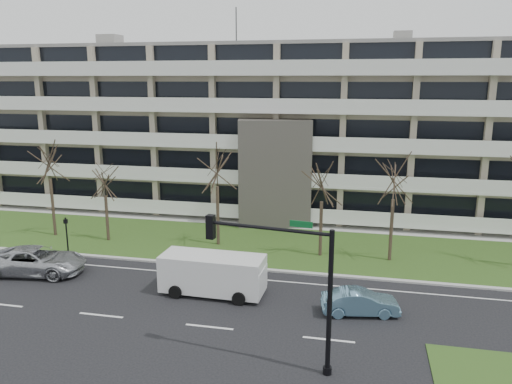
% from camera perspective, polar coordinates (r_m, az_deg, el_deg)
% --- Properties ---
extents(ground, '(160.00, 160.00, 0.00)m').
position_cam_1_polar(ground, '(26.23, -5.36, -15.10)').
color(ground, black).
rests_on(ground, ground).
extents(grass_verge, '(90.00, 10.00, 0.06)m').
position_cam_1_polar(grass_verge, '(37.80, 0.59, -6.04)').
color(grass_verge, '#314F1A').
rests_on(grass_verge, ground).
extents(curb, '(90.00, 0.35, 0.12)m').
position_cam_1_polar(curb, '(33.21, -1.17, -8.72)').
color(curb, '#B2B2AD').
rests_on(curb, ground).
extents(sidewalk, '(90.00, 2.00, 0.08)m').
position_cam_1_polar(sidewalk, '(42.95, 2.07, -3.70)').
color(sidewalk, '#B2B2AD').
rests_on(sidewalk, ground).
extents(lane_edge_line, '(90.00, 0.12, 0.01)m').
position_cam_1_polar(lane_edge_line, '(31.88, -1.80, -9.78)').
color(lane_edge_line, white).
rests_on(lane_edge_line, ground).
extents(apartment_building, '(60.50, 15.10, 18.75)m').
position_cam_1_polar(apartment_building, '(48.12, 3.58, 7.28)').
color(apartment_building, tan).
rests_on(apartment_building, ground).
extents(silver_pickup, '(6.50, 3.58, 1.72)m').
position_cam_1_polar(silver_pickup, '(35.21, -23.83, -7.19)').
color(silver_pickup, '#B4B6BC').
rests_on(silver_pickup, ground).
extents(blue_sedan, '(4.26, 2.14, 1.34)m').
position_cam_1_polar(blue_sedan, '(27.66, 11.81, -12.23)').
color(blue_sedan, '#6897B5').
rests_on(blue_sedan, ground).
extents(white_van, '(6.06, 2.61, 2.32)m').
position_cam_1_polar(white_van, '(29.27, -4.83, -9.01)').
color(white_van, white).
rests_on(white_van, ground).
extents(traffic_signal, '(5.69, 1.12, 6.63)m').
position_cam_1_polar(traffic_signal, '(21.22, 3.48, -9.26)').
color(traffic_signal, black).
rests_on(traffic_signal, ground).
extents(pedestrian_signal, '(0.29, 0.25, 2.73)m').
position_cam_1_polar(pedestrian_signal, '(37.77, -20.84, -4.20)').
color(pedestrian_signal, black).
rests_on(pedestrian_signal, ground).
extents(tree_1, '(4.08, 4.08, 8.17)m').
position_cam_1_polar(tree_1, '(41.77, -22.65, 3.72)').
color(tree_1, '#382B21').
rests_on(tree_1, ground).
extents(tree_2, '(3.19, 3.19, 6.39)m').
position_cam_1_polar(tree_2, '(39.26, -16.95, 1.56)').
color(tree_2, '#382B21').
rests_on(tree_2, ground).
extents(tree_3, '(4.02, 4.02, 8.04)m').
position_cam_1_polar(tree_3, '(36.42, -4.49, 3.32)').
color(tree_3, '#382B21').
rests_on(tree_3, ground).
extents(tree_4, '(3.53, 3.53, 7.06)m').
position_cam_1_polar(tree_4, '(34.40, 7.58, 1.37)').
color(tree_4, '#382B21').
rests_on(tree_4, ground).
extents(tree_5, '(3.88, 3.88, 7.76)m').
position_cam_1_polar(tree_5, '(34.32, 15.57, 1.92)').
color(tree_5, '#382B21').
rests_on(tree_5, ground).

